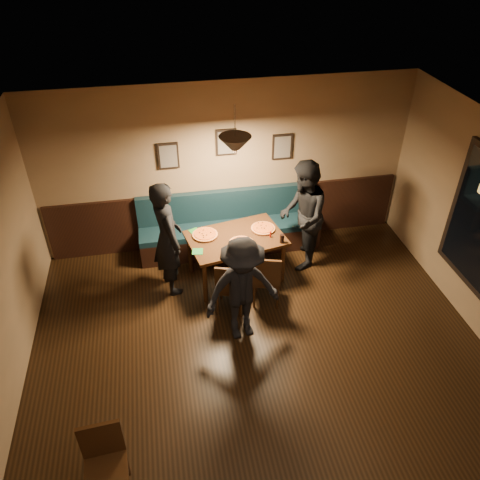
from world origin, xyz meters
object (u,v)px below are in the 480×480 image
Objects in this scene: diner_left at (167,239)px; diner_front at (242,290)px; chair_near_left at (230,285)px; soda_glass at (282,239)px; cafe_chair_far at (106,470)px; dining_table at (236,257)px; diner_right at (302,216)px; tabasco_bottle at (270,234)px; chair_near_right at (267,277)px; booth_bench at (230,225)px.

diner_front is at bearing -157.89° from diner_left.
chair_near_left is at bearing 87.90° from diner_front.
diner_left is 13.08× the size of soda_glass.
cafe_chair_far is (-0.82, -3.10, -0.44)m from diner_left.
chair_near_left is 1.03m from soda_glass.
diner_left is (-1.01, -0.06, 0.53)m from dining_table.
dining_table is 1.63× the size of chair_near_left.
diner_front is (0.07, -0.53, 0.35)m from chair_near_left.
diner_left is at bearing 117.60° from diner_front.
diner_right reaches higher than cafe_chair_far.
diner_left is 1.96× the size of cafe_chair_far.
chair_near_right is at bearing -107.32° from tabasco_bottle.
tabasco_bottle is at bearing 50.60° from diner_front.
diner_front is 2.60m from cafe_chair_far.
booth_bench is 0.74m from dining_table.
chair_near_right is 3.33m from cafe_chair_far.
cafe_chair_far is (-1.63, -2.47, 0.03)m from chair_near_left.
diner_front is at bearing -129.08° from soda_glass.
diner_left is at bearing 159.52° from chair_near_left.
soda_glass is at bearing -134.72° from cafe_chair_far.
booth_bench is at bearing 97.97° from chair_near_left.
cafe_chair_far is (-2.35, -3.06, -0.35)m from tabasco_bottle.
booth_bench is 1.65× the size of diner_left.
dining_table is at bearing 91.24° from chair_near_left.
chair_near_left is 0.97× the size of chair_near_right.
chair_near_right is at bearing -77.39° from booth_bench.
chair_near_left is at bearing -41.94° from diner_right.
booth_bench is 1.38m from diner_left.
soda_glass reaches higher than tabasco_bottle.
diner_left reaches higher than cafe_chair_far.
chair_near_left is 2.96m from cafe_chair_far.
diner_front reaches higher than cafe_chair_far.
soda_glass is (0.65, -0.26, 0.45)m from dining_table.
chair_near_left is 0.94× the size of cafe_chair_far.
diner_left is at bearing 178.62° from tabasco_bottle.
diner_right is at bearing 39.13° from diner_front.
dining_table is at bearing -67.14° from diner_right.
chair_near_left is at bearing -99.55° from booth_bench.
chair_near_left is at bearing -143.02° from diner_left.
diner_right reaches higher than soda_glass.
diner_left is 1.67m from soda_glass.
chair_near_right is at bearing 23.51° from chair_near_left.
diner_right is at bearing -99.01° from diner_left.
diner_left is at bearing -109.00° from cafe_chair_far.
dining_table is at bearing 158.08° from soda_glass.
diner_left is 1.00× the size of diner_right.
dining_table is 1.58× the size of chair_near_right.
diner_right is 0.61m from soda_glass.
diner_left is 2.11m from diner_right.
diner_front is (-0.13, -1.22, 0.40)m from dining_table.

